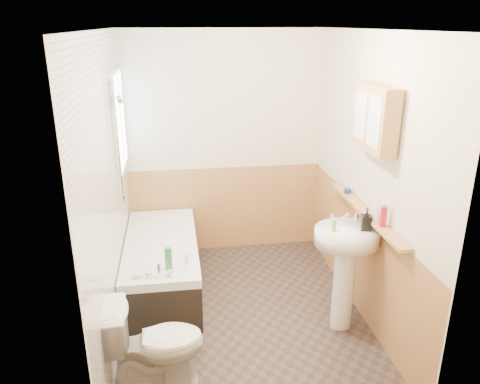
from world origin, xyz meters
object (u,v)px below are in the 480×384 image
at_px(pine_shelf, 366,212).
at_px(medicine_cabinet, 375,118).
at_px(bathtub, 162,264).
at_px(sink, 346,257).
at_px(toilet, 155,344).

bearing_deg(pine_shelf, medicine_cabinet, -112.40).
height_order(bathtub, medicine_cabinet, medicine_cabinet).
bearing_deg(bathtub, sink, -28.65).
height_order(toilet, pine_shelf, pine_shelf).
bearing_deg(sink, bathtub, 141.78).
height_order(sink, pine_shelf, sink).
distance_m(pine_shelf, medicine_cabinet, 0.83).
xyz_separation_m(pine_shelf, medicine_cabinet, (-0.03, -0.07, 0.82)).
height_order(sink, medicine_cabinet, medicine_cabinet).
xyz_separation_m(bathtub, sink, (1.57, -0.86, 0.40)).
xyz_separation_m(toilet, sink, (1.60, 0.49, 0.33)).
bearing_deg(toilet, bathtub, -4.52).
xyz_separation_m(toilet, pine_shelf, (1.80, 0.63, 0.67)).
xyz_separation_m(sink, medicine_cabinet, (0.17, 0.06, 1.17)).
distance_m(bathtub, sink, 1.83).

